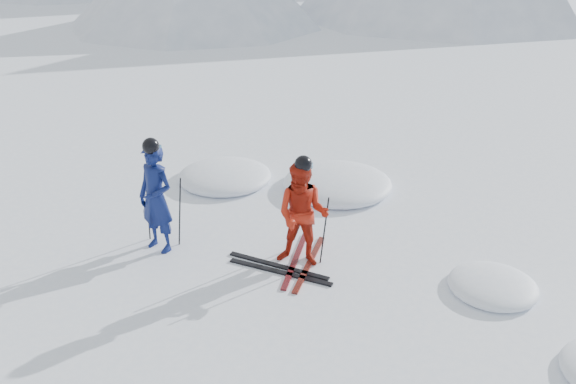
% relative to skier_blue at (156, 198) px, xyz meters
% --- Properties ---
extents(ground, '(160.00, 160.00, 0.00)m').
position_rel_skier_blue_xyz_m(ground, '(3.29, 0.19, -0.90)').
color(ground, white).
rests_on(ground, ground).
extents(skier_blue, '(0.72, 0.53, 1.80)m').
position_rel_skier_blue_xyz_m(skier_blue, '(0.00, 0.00, 0.00)').
color(skier_blue, '#0D184F').
rests_on(skier_blue, ground).
extents(skier_red, '(0.92, 0.77, 1.69)m').
position_rel_skier_blue_xyz_m(skier_red, '(2.28, 0.54, -0.05)').
color(skier_red, '#A91D0D').
rests_on(skier_red, ground).
extents(pole_blue_left, '(0.12, 0.08, 1.20)m').
position_rel_skier_blue_xyz_m(pole_blue_left, '(-0.30, 0.15, -0.30)').
color(pole_blue_left, black).
rests_on(pole_blue_left, ground).
extents(pole_blue_right, '(0.12, 0.07, 1.20)m').
position_rel_skier_blue_xyz_m(pole_blue_right, '(0.25, 0.25, -0.30)').
color(pole_blue_right, black).
rests_on(pole_blue_right, ground).
extents(pole_red_left, '(0.11, 0.09, 1.12)m').
position_rel_skier_blue_xyz_m(pole_red_left, '(1.98, 0.79, -0.34)').
color(pole_red_left, black).
rests_on(pole_red_left, ground).
extents(pole_red_right, '(0.11, 0.08, 1.12)m').
position_rel_skier_blue_xyz_m(pole_red_right, '(2.58, 0.69, -0.34)').
color(pole_red_right, black).
rests_on(pole_red_right, ground).
extents(ski_worn_left, '(0.45, 1.68, 0.03)m').
position_rel_skier_blue_xyz_m(ski_worn_left, '(2.16, 0.54, -0.88)').
color(ski_worn_left, black).
rests_on(ski_worn_left, ground).
extents(ski_worn_right, '(0.33, 1.70, 0.03)m').
position_rel_skier_blue_xyz_m(ski_worn_right, '(2.40, 0.54, -0.88)').
color(ski_worn_right, black).
rests_on(ski_worn_right, ground).
extents(ski_loose_a, '(1.70, 0.15, 0.03)m').
position_rel_skier_blue_xyz_m(ski_loose_a, '(1.99, 0.28, -0.88)').
color(ski_loose_a, black).
rests_on(ski_loose_a, ground).
extents(ski_loose_b, '(1.70, 0.09, 0.03)m').
position_rel_skier_blue_xyz_m(ski_loose_b, '(2.09, 0.13, -0.88)').
color(ski_loose_b, black).
rests_on(ski_loose_b, ground).
extents(snow_lumps, '(8.71, 5.40, 0.47)m').
position_rel_skier_blue_xyz_m(snow_lumps, '(1.95, 2.57, -0.90)').
color(snow_lumps, white).
rests_on(snow_lumps, ground).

